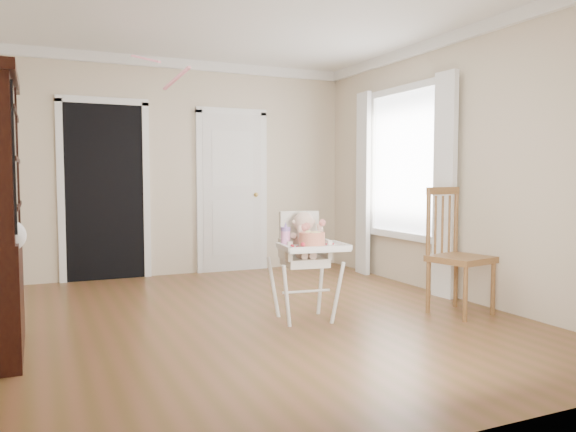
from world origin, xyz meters
name	(u,v)px	position (x,y,z in m)	size (l,w,h in m)	color
floor	(248,319)	(0.00, 0.00, 0.00)	(5.00, 5.00, 0.00)	brown
ceiling	(246,2)	(0.00, 0.00, 2.70)	(5.00, 5.00, 0.00)	white
wall_back	(179,168)	(0.00, 2.50, 1.35)	(4.50, 4.50, 0.00)	beige
wall_right	(454,166)	(2.25, 0.00, 1.35)	(5.00, 5.00, 0.00)	beige
crown_molding	(246,10)	(0.00, 0.00, 2.64)	(4.50, 5.00, 0.12)	white
doorway	(105,188)	(-0.90, 2.48, 1.11)	(1.06, 0.05, 2.22)	black
closet_door	(232,193)	(0.70, 2.48, 1.02)	(0.96, 0.09, 2.13)	white
window_right	(402,173)	(2.18, 0.80, 1.29)	(0.13, 1.84, 2.30)	white
high_chair	(305,252)	(0.44, -0.24, 0.59)	(0.62, 0.74, 0.96)	white
baby	(304,236)	(0.44, -0.21, 0.73)	(0.27, 0.22, 0.42)	beige
cake	(312,240)	(0.38, -0.49, 0.73)	(0.27, 0.27, 0.13)	silver
sippy_cup	(286,236)	(0.24, -0.28, 0.75)	(0.08, 0.08, 0.20)	#FF9BDE
dining_chair	(457,255)	(1.81, -0.58, 0.53)	(0.55, 0.55, 1.14)	brown
streamer	(146,59)	(-0.66, 1.02, 2.37)	(0.03, 0.50, 0.02)	pink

